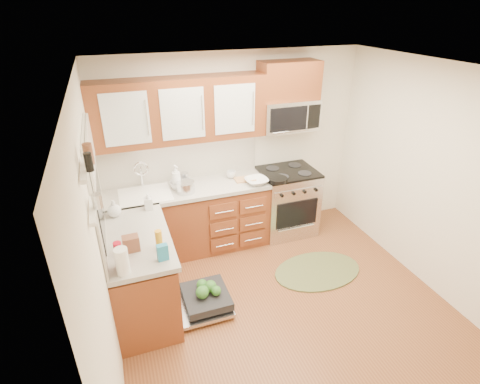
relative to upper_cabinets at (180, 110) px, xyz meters
name	(u,v)px	position (x,y,z in m)	size (l,w,h in m)	color
floor	(285,307)	(0.73, -1.57, -1.88)	(3.50, 3.50, 0.00)	brown
ceiling	(303,73)	(0.73, -1.57, 0.62)	(3.50, 3.50, 0.00)	white
wall_back	(234,148)	(0.73, 0.18, -0.62)	(3.50, 0.04, 2.50)	white
wall_front	(434,353)	(0.73, -3.33, -0.62)	(3.50, 0.04, 2.50)	white
wall_left	(99,244)	(-1.02, -1.57, -0.62)	(0.04, 3.50, 2.50)	white
wall_right	(436,182)	(2.48, -1.57, -0.62)	(0.04, 3.50, 2.50)	white
base_cabinet_back	(190,221)	(0.00, -0.12, -1.45)	(2.05, 0.60, 0.85)	brown
base_cabinet_left	(142,276)	(-0.72, -1.05, -1.45)	(0.60, 1.25, 0.85)	brown
countertop_back	(187,189)	(0.00, -0.14, -0.97)	(2.07, 0.64, 0.05)	#A19B93
countertop_left	(137,238)	(-0.71, -1.05, -0.97)	(0.64, 1.27, 0.05)	#A19B93
backsplash_back	(181,158)	(0.00, 0.16, -0.67)	(2.05, 0.02, 0.57)	#B6B0A4
backsplash_left	(101,217)	(-1.01, -1.05, -0.67)	(0.02, 1.25, 0.57)	#B6B0A4
upper_cabinets	(180,110)	(0.00, 0.00, 0.00)	(2.05, 0.35, 0.75)	brown
cabinet_over_mw	(289,80)	(1.41, 0.00, 0.26)	(0.76, 0.35, 0.47)	brown
range	(286,201)	(1.41, -0.15, -1.40)	(0.76, 0.64, 0.95)	silver
microwave	(288,115)	(1.41, -0.02, -0.18)	(0.76, 0.38, 0.40)	silver
sink	(146,204)	(-0.52, -0.16, -1.07)	(0.62, 0.50, 0.26)	white
dishwasher	(203,300)	(-0.13, -1.27, -1.77)	(0.70, 0.60, 0.20)	silver
window	(94,185)	(-1.01, -1.07, -0.32)	(0.03, 1.05, 1.05)	white
window_blind	(91,150)	(-0.98, -1.07, 0.00)	(0.02, 0.96, 0.40)	white
shelf_upper	(84,170)	(-0.99, -1.92, 0.17)	(0.04, 0.40, 0.03)	white
shelf_lower	(93,210)	(-0.99, -1.92, -0.12)	(0.04, 0.40, 0.03)	white
rug	(317,271)	(1.37, -1.16, -1.86)	(1.12, 0.73, 0.02)	#5F6439
skillet	(278,180)	(1.12, -0.40, -0.90)	(0.25, 0.25, 0.05)	black
stock_pot	(186,187)	(-0.04, -0.25, -0.88)	(0.22, 0.22, 0.13)	silver
cutting_board	(245,179)	(0.76, -0.16, -0.94)	(0.27, 0.17, 0.02)	tan
canister	(185,179)	(-0.01, -0.03, -0.87)	(0.10, 0.10, 0.16)	silver
paper_towel_roll	(122,261)	(-0.88, -1.59, -0.82)	(0.12, 0.12, 0.25)	white
mustard_bottle	(159,240)	(-0.53, -1.34, -0.85)	(0.06, 0.06, 0.20)	orange
red_bottle	(119,255)	(-0.90, -1.50, -0.82)	(0.07, 0.07, 0.26)	red
wooden_box	(131,243)	(-0.78, -1.27, -0.87)	(0.15, 0.11, 0.15)	brown
blue_carton	(163,252)	(-0.52, -1.51, -0.87)	(0.10, 0.06, 0.16)	teal
bowl_a	(256,181)	(0.86, -0.32, -0.91)	(0.29, 0.29, 0.07)	#999999
bowl_b	(181,184)	(-0.07, -0.11, -0.91)	(0.28, 0.28, 0.09)	#999999
cup	(231,174)	(0.61, -0.04, -0.90)	(0.12, 0.12, 0.10)	#999999
soap_bottle_a	(176,177)	(-0.13, -0.13, -0.79)	(0.12, 0.12, 0.32)	#999999
soap_bottle_b	(148,201)	(-0.52, -0.52, -0.85)	(0.09, 0.09, 0.20)	#999999
soap_bottle_c	(114,208)	(-0.90, -0.56, -0.86)	(0.15, 0.15, 0.19)	#999999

